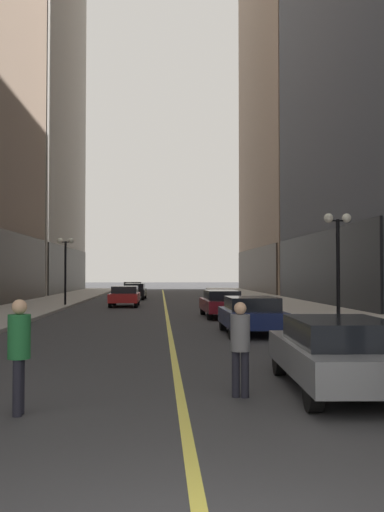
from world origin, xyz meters
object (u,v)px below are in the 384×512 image
object	(u,v)px
car_maroon	(221,303)
car_yellow	(133,288)
car_grey	(338,352)
pedestrian_in_green_parka	(19,347)
pedestrian_in_grey_suit	(240,342)
car_black	(135,291)
car_red	(125,295)
street_lamp_right_mid	(338,244)
street_lamp_left_far	(65,256)
car_navy	(251,314)

from	to	relation	value
car_maroon	car_yellow	distance (m)	27.96
car_grey	pedestrian_in_green_parka	distance (m)	5.54
car_yellow	pedestrian_in_green_parka	distance (m)	46.04
car_yellow	pedestrian_in_green_parka	xyz separation A→B (m)	(0.53, -46.04, 0.30)
car_yellow	pedestrian_in_grey_suit	world-z (taller)	pedestrian_in_grey_suit
car_grey	pedestrian_in_green_parka	world-z (taller)	pedestrian_in_green_parka
car_grey	car_black	bearing A→B (deg)	98.25
car_yellow	car_grey	bearing A→B (deg)	-82.50
car_red	car_yellow	xyz separation A→B (m)	(-0.37, 17.93, -0.00)
pedestrian_in_grey_suit	street_lamp_right_mid	world-z (taller)	street_lamp_right_mid
pedestrian_in_green_parka	car_black	bearing A→B (deg)	89.96
car_red	street_lamp_right_mid	world-z (taller)	street_lamp_right_mid
car_red	street_lamp_left_far	bearing A→B (deg)	-173.19
pedestrian_in_green_parka	pedestrian_in_grey_suit	bearing A→B (deg)	16.07
car_grey	car_maroon	world-z (taller)	same
car_black	street_lamp_right_mid	xyz separation A→B (m)	(8.86, -25.81, 2.54)
pedestrian_in_green_parka	street_lamp_left_far	world-z (taller)	street_lamp_left_far
car_navy	street_lamp_right_mid	size ratio (longest dim) A/B	0.93
car_yellow	pedestrian_in_grey_suit	xyz separation A→B (m)	(4.04, -45.02, 0.23)
car_maroon	pedestrian_in_grey_suit	distance (m)	17.71
car_maroon	car_red	bearing A→B (deg)	119.12
street_lamp_right_mid	car_maroon	bearing A→B (deg)	120.86
car_navy	street_lamp_left_far	xyz separation A→B (m)	(-9.23, 16.76, 2.54)
street_lamp_right_mid	car_yellow	bearing A→B (deg)	105.60
car_black	car_navy	bearing A→B (deg)	-79.01
pedestrian_in_green_parka	street_lamp_right_mid	distance (m)	15.36
car_black	street_lamp_left_far	xyz separation A→B (m)	(-3.94, -10.49, 2.54)
car_black	pedestrian_in_green_parka	size ratio (longest dim) A/B	2.39
car_red	street_lamp_left_far	world-z (taller)	street_lamp_left_far
car_maroon	car_black	distance (m)	20.14
car_yellow	car_black	bearing A→B (deg)	-86.02
car_maroon	car_red	distance (m)	10.81
car_maroon	street_lamp_right_mid	xyz separation A→B (m)	(3.78, -6.32, 2.54)
car_red	car_grey	bearing A→B (deg)	-78.35
car_navy	street_lamp_left_far	distance (m)	19.30
car_navy	car_yellow	size ratio (longest dim) A/B	1.01
car_maroon	pedestrian_in_grey_suit	size ratio (longest dim) A/B	2.88
street_lamp_left_far	street_lamp_right_mid	world-z (taller)	same
car_red	car_yellow	size ratio (longest dim) A/B	1.03
car_red	car_navy	bearing A→B (deg)	-72.36
pedestrian_in_green_parka	street_lamp_left_far	bearing A→B (deg)	98.06
car_red	car_yellow	distance (m)	17.94
street_lamp_right_mid	pedestrian_in_grey_suit	bearing A→B (deg)	-115.38
street_lamp_left_far	street_lamp_right_mid	size ratio (longest dim) A/B	1.00
car_navy	car_grey	bearing A→B (deg)	-89.78
car_red	street_lamp_left_far	distance (m)	4.56
pedestrian_in_grey_suit	pedestrian_in_green_parka	size ratio (longest dim) A/B	0.94
car_maroon	car_yellow	size ratio (longest dim) A/B	1.16
pedestrian_in_grey_suit	street_lamp_right_mid	bearing A→B (deg)	64.62
car_maroon	pedestrian_in_grey_suit	xyz separation A→B (m)	(-1.59, -17.64, 0.23)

